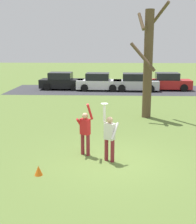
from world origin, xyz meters
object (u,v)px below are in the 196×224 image
(parked_car_silver, at_px, (135,83))
(bare_tree_tall, at_px, (148,62))
(person_defender, at_px, (85,130))
(frisbee_disc, at_px, (104,104))
(field_cone_orange, at_px, (38,170))
(parked_car_white, at_px, (99,82))
(person_catcher, at_px, (110,135))
(parked_car_red, at_px, (168,82))
(parked_car_black, at_px, (62,82))

(parked_car_silver, relative_size, bare_tree_tall, 0.65)
(person_defender, relative_size, frisbee_disc, 8.07)
(frisbee_disc, bearing_deg, field_cone_orange, -145.97)
(parked_car_white, height_order, bare_tree_tall, bare_tree_tall)
(bare_tree_tall, bearing_deg, field_cone_orange, -118.33)
(person_catcher, xyz_separation_m, parked_car_red, (5.38, 17.73, -0.25))
(parked_car_red, bearing_deg, parked_car_silver, -166.42)
(person_catcher, xyz_separation_m, parked_car_silver, (2.31, 17.11, -0.25))
(frisbee_disc, relative_size, bare_tree_tall, 0.04)
(parked_car_white, height_order, parked_car_silver, same)
(parked_car_black, xyz_separation_m, field_cone_orange, (2.29, -19.05, -0.57))
(frisbee_disc, distance_m, parked_car_white, 17.21)
(parked_car_black, bearing_deg, parked_car_silver, -3.06)
(person_defender, xyz_separation_m, parked_car_red, (6.30, 17.13, -0.25))
(parked_car_black, height_order, field_cone_orange, parked_car_black)
(parked_car_silver, bearing_deg, parked_car_red, 13.58)
(person_catcher, relative_size, parked_car_white, 0.50)
(parked_car_black, xyz_separation_m, parked_car_white, (3.52, -0.50, 0.00))
(parked_car_red, bearing_deg, person_defender, -107.89)
(person_defender, xyz_separation_m, bare_tree_tall, (3.03, 6.26, 2.19))
(parked_car_red, bearing_deg, parked_car_black, -177.88)
(bare_tree_tall, bearing_deg, parked_car_red, 73.25)
(person_catcher, xyz_separation_m, frisbee_disc, (-0.19, 0.12, 1.11))
(frisbee_disc, height_order, field_cone_orange, frisbee_disc)
(person_catcher, relative_size, parked_car_red, 0.50)
(person_defender, relative_size, bare_tree_tall, 0.32)
(field_cone_orange, bearing_deg, person_catcher, 29.50)
(person_defender, bearing_deg, field_cone_orange, -93.00)
(person_defender, relative_size, parked_car_red, 0.49)
(parked_car_silver, bearing_deg, bare_tree_tall, -88.78)
(parked_car_white, xyz_separation_m, bare_tree_tall, (3.16, -10.41, 2.44))
(person_defender, distance_m, parked_car_red, 18.26)
(person_defender, bearing_deg, frisbee_disc, 0.00)
(frisbee_disc, relative_size, field_cone_orange, 0.79)
(frisbee_disc, xyz_separation_m, field_cone_orange, (-2.09, -1.41, -1.93))
(person_defender, distance_m, parked_car_silver, 16.83)
(person_catcher, xyz_separation_m, parked_car_black, (-4.57, 17.76, -0.25))
(frisbee_disc, bearing_deg, parked_car_white, 92.88)
(frisbee_disc, height_order, parked_car_red, frisbee_disc)
(person_defender, distance_m, parked_car_black, 17.55)
(parked_car_silver, distance_m, bare_tree_tall, 10.55)
(person_catcher, distance_m, field_cone_orange, 2.75)
(parked_car_silver, height_order, bare_tree_tall, bare_tree_tall)
(person_defender, height_order, bare_tree_tall, bare_tree_tall)
(parked_car_silver, distance_m, parked_car_red, 3.14)
(person_catcher, height_order, person_defender, person_catcher)
(person_defender, bearing_deg, parked_car_silver, 111.82)
(field_cone_orange, bearing_deg, frisbee_disc, 34.03)
(person_catcher, distance_m, parked_car_white, 17.29)
(parked_car_white, distance_m, bare_tree_tall, 11.15)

